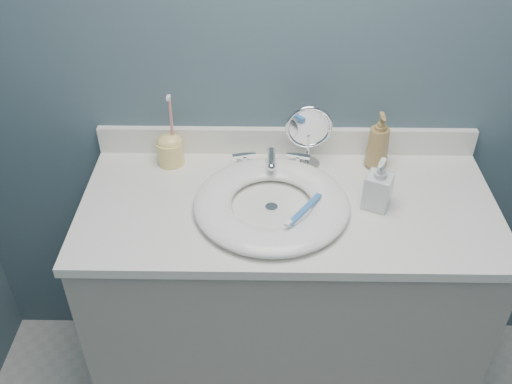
{
  "coord_description": "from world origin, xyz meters",
  "views": [
    {
      "loc": [
        -0.08,
        -0.33,
        1.93
      ],
      "look_at": [
        -0.09,
        0.94,
        0.94
      ],
      "focal_mm": 40.0,
      "sensor_mm": 36.0,
      "label": 1
    }
  ],
  "objects_px": {
    "makeup_mirror": "(309,134)",
    "toothbrush_holder": "(170,148)",
    "soap_bottle_amber": "(379,141)",
    "soap_bottle_clear": "(379,184)"
  },
  "relations": [
    {
      "from": "soap_bottle_clear",
      "to": "toothbrush_holder",
      "type": "height_order",
      "value": "toothbrush_holder"
    },
    {
      "from": "soap_bottle_clear",
      "to": "toothbrush_holder",
      "type": "relative_size",
      "value": 0.66
    },
    {
      "from": "makeup_mirror",
      "to": "soap_bottle_clear",
      "type": "bearing_deg",
      "value": -49.69
    },
    {
      "from": "makeup_mirror",
      "to": "soap_bottle_amber",
      "type": "xyz_separation_m",
      "value": [
        0.22,
        0.0,
        -0.02
      ]
    },
    {
      "from": "soap_bottle_amber",
      "to": "soap_bottle_clear",
      "type": "height_order",
      "value": "soap_bottle_amber"
    },
    {
      "from": "makeup_mirror",
      "to": "soap_bottle_amber",
      "type": "height_order",
      "value": "makeup_mirror"
    },
    {
      "from": "makeup_mirror",
      "to": "soap_bottle_clear",
      "type": "relative_size",
      "value": 1.35
    },
    {
      "from": "makeup_mirror",
      "to": "toothbrush_holder",
      "type": "relative_size",
      "value": 0.89
    },
    {
      "from": "makeup_mirror",
      "to": "toothbrush_holder",
      "type": "xyz_separation_m",
      "value": [
        -0.43,
        0.01,
        -0.06
      ]
    },
    {
      "from": "soap_bottle_clear",
      "to": "toothbrush_holder",
      "type": "distance_m",
      "value": 0.66
    }
  ]
}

